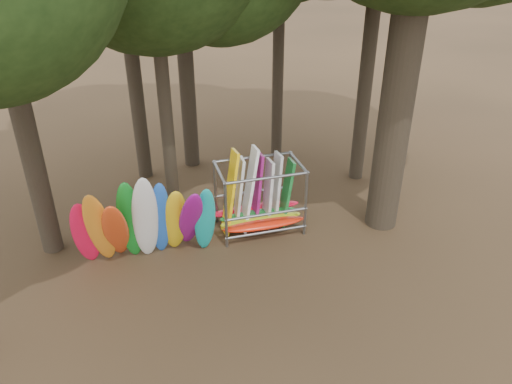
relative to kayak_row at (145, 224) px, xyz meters
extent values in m
plane|color=#47331E|center=(2.90, -0.64, -1.37)|extent=(120.00, 120.00, 0.00)
cylinder|color=black|center=(-2.76, 1.59, 4.62)|extent=(0.59, 0.59, 11.98)
cylinder|color=black|center=(0.41, 5.80, 4.54)|extent=(0.52, 0.52, 11.82)
cylinder|color=black|center=(5.94, 6.24, 4.36)|extent=(0.44, 0.44, 11.47)
cylinder|color=black|center=(1.05, 2.04, 3.87)|extent=(0.40, 0.40, 10.49)
cylinder|color=black|center=(7.58, 0.13, 4.87)|extent=(1.00, 1.00, 12.49)
ellipsoid|color=#E90E3B|center=(-1.62, 0.18, -0.15)|extent=(0.73, 1.18, 2.55)
ellipsoid|color=orange|center=(-1.20, -0.07, 0.08)|extent=(0.87, 1.69, 3.03)
ellipsoid|color=red|center=(-0.79, -0.13, -0.04)|extent=(0.72, 2.11, 2.84)
ellipsoid|color=#117620|center=(-0.38, 0.08, 0.10)|extent=(0.73, 1.28, 3.05)
ellipsoid|color=silver|center=(0.04, -0.07, 0.19)|extent=(0.81, 1.36, 3.21)
ellipsoid|color=blue|center=(0.45, 0.09, 0.02)|extent=(0.67, 1.22, 2.87)
ellipsoid|color=gold|center=(0.86, 0.15, -0.14)|extent=(0.79, 1.31, 2.58)
ellipsoid|color=#8B107D|center=(1.28, -0.08, -0.04)|extent=(0.76, 2.10, 2.83)
ellipsoid|color=#109A94|center=(1.69, -0.11, -0.11)|extent=(0.63, 1.17, 2.61)
ellipsoid|color=red|center=(3.64, 0.47, -0.95)|extent=(2.67, 0.55, 0.24)
ellipsoid|color=#ADB618|center=(3.64, 0.78, -0.95)|extent=(2.68, 0.55, 0.24)
ellipsoid|color=#197027|center=(3.64, 1.10, -0.95)|extent=(2.57, 0.55, 0.24)
ellipsoid|color=red|center=(3.64, 1.46, -0.95)|extent=(3.07, 0.55, 0.24)
cube|color=yellow|center=(2.71, 1.05, 0.01)|extent=(0.60, 0.82, 2.76)
cube|color=silver|center=(3.02, 1.19, -0.17)|extent=(0.45, 0.74, 2.42)
cube|color=white|center=(3.33, 1.06, 0.03)|extent=(0.60, 0.80, 2.80)
cube|color=#881663|center=(3.64, 1.25, -0.14)|extent=(0.37, 0.77, 2.49)
cube|color=silver|center=(3.95, 1.06, -0.24)|extent=(0.31, 0.77, 2.30)
cube|color=silver|center=(4.26, 1.20, -0.17)|extent=(0.34, 0.78, 2.43)
cube|color=#19712D|center=(4.56, 1.04, -0.26)|extent=(0.47, 0.74, 2.24)
camera|label=1|loc=(-0.26, -12.18, 7.54)|focal=35.00mm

